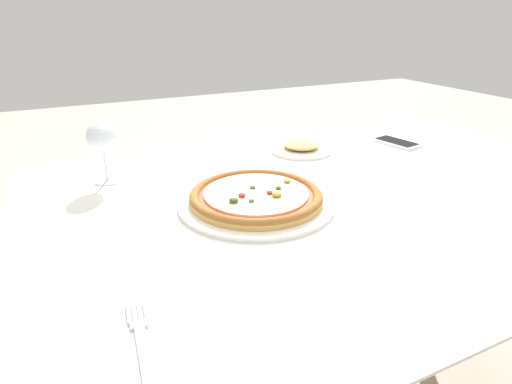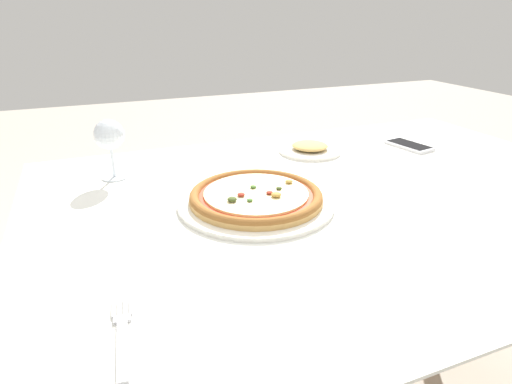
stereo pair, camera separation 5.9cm
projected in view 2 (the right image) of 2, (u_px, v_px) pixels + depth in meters
name	position (u px, v px, depth m)	size (l,w,h in m)	color
dining_table	(343.00, 219.00, 1.05)	(1.47, 1.03, 0.71)	brown
pizza_plate	(256.00, 197.00, 0.95)	(0.35, 0.35, 0.04)	white
fork	(122.00, 332.00, 0.58)	(0.04, 0.17, 0.00)	silver
wine_glass_far_left	(109.00, 136.00, 1.07)	(0.07, 0.07, 0.15)	silver
cell_phone	(409.00, 145.00, 1.36)	(0.09, 0.15, 0.01)	white
side_plate	(310.00, 149.00, 1.30)	(0.19, 0.19, 0.03)	white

